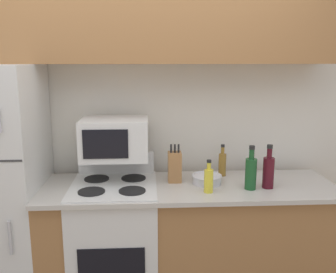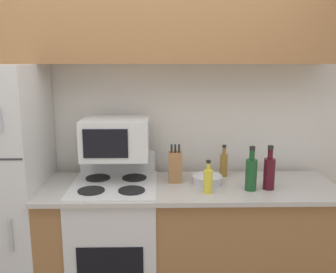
{
  "view_description": "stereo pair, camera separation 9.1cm",
  "coord_description": "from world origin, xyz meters",
  "px_view_note": "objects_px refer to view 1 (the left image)",
  "views": [
    {
      "loc": [
        0.04,
        -2.18,
        1.77
      ],
      "look_at": [
        0.18,
        0.27,
        1.26
      ],
      "focal_mm": 40.0,
      "sensor_mm": 36.0,
      "label": 1
    },
    {
      "loc": [
        0.13,
        -2.18,
        1.77
      ],
      "look_at": [
        0.18,
        0.27,
        1.26
      ],
      "focal_mm": 40.0,
      "sensor_mm": 36.0,
      "label": 2
    }
  ],
  "objects_px": {
    "bottle_wine_green": "(251,172)",
    "stove": "(116,244)",
    "bowl": "(207,179)",
    "bottle_wine_red": "(268,171)",
    "bottle_cooking_spray": "(209,180)",
    "knife_block": "(175,167)",
    "microwave": "(115,138)",
    "bottle_vinegar": "(222,163)"
  },
  "relations": [
    {
      "from": "bottle_wine_green",
      "to": "stove",
      "type": "bearing_deg",
      "value": 173.48
    },
    {
      "from": "bowl",
      "to": "bottle_wine_red",
      "type": "height_order",
      "value": "bottle_wine_red"
    },
    {
      "from": "stove",
      "to": "bottle_wine_green",
      "type": "relative_size",
      "value": 3.59
    },
    {
      "from": "bowl",
      "to": "bottle_wine_red",
      "type": "distance_m",
      "value": 0.42
    },
    {
      "from": "bottle_cooking_spray",
      "to": "knife_block",
      "type": "bearing_deg",
      "value": 131.79
    },
    {
      "from": "microwave",
      "to": "bottle_vinegar",
      "type": "height_order",
      "value": "microwave"
    },
    {
      "from": "bowl",
      "to": "bottle_wine_green",
      "type": "distance_m",
      "value": 0.31
    },
    {
      "from": "bottle_wine_green",
      "to": "knife_block",
      "type": "bearing_deg",
      "value": 159.68
    },
    {
      "from": "bottle_vinegar",
      "to": "stove",
      "type": "bearing_deg",
      "value": -166.23
    },
    {
      "from": "microwave",
      "to": "bottle_cooking_spray",
      "type": "xyz_separation_m",
      "value": [
        0.63,
        -0.26,
        -0.23
      ]
    },
    {
      "from": "stove",
      "to": "knife_block",
      "type": "height_order",
      "value": "knife_block"
    },
    {
      "from": "bottle_wine_green",
      "to": "bowl",
      "type": "bearing_deg",
      "value": 155.14
    },
    {
      "from": "microwave",
      "to": "bowl",
      "type": "xyz_separation_m",
      "value": [
        0.64,
        -0.09,
        -0.28
      ]
    },
    {
      "from": "bottle_vinegar",
      "to": "bowl",
      "type": "bearing_deg",
      "value": -129.59
    },
    {
      "from": "bowl",
      "to": "bottle_vinegar",
      "type": "relative_size",
      "value": 0.88
    },
    {
      "from": "knife_block",
      "to": "bowl",
      "type": "height_order",
      "value": "knife_block"
    },
    {
      "from": "bottle_wine_green",
      "to": "bottle_vinegar",
      "type": "xyz_separation_m",
      "value": [
        -0.13,
        0.3,
        -0.02
      ]
    },
    {
      "from": "bottle_wine_red",
      "to": "bottle_cooking_spray",
      "type": "distance_m",
      "value": 0.42
    },
    {
      "from": "knife_block",
      "to": "bottle_vinegar",
      "type": "relative_size",
      "value": 1.15
    },
    {
      "from": "knife_block",
      "to": "bottle_cooking_spray",
      "type": "xyz_separation_m",
      "value": [
        0.21,
        -0.23,
        -0.02
      ]
    },
    {
      "from": "microwave",
      "to": "bottle_cooking_spray",
      "type": "height_order",
      "value": "microwave"
    },
    {
      "from": "bottle_wine_green",
      "to": "bottle_wine_red",
      "type": "bearing_deg",
      "value": 8.35
    },
    {
      "from": "stove",
      "to": "microwave",
      "type": "relative_size",
      "value": 2.33
    },
    {
      "from": "knife_block",
      "to": "bowl",
      "type": "xyz_separation_m",
      "value": [
        0.22,
        -0.06,
        -0.08
      ]
    },
    {
      "from": "knife_block",
      "to": "bottle_vinegar",
      "type": "height_order",
      "value": "knife_block"
    },
    {
      "from": "bottle_vinegar",
      "to": "bottle_wine_red",
      "type": "height_order",
      "value": "bottle_wine_red"
    },
    {
      "from": "knife_block",
      "to": "bottle_wine_green",
      "type": "distance_m",
      "value": 0.53
    },
    {
      "from": "bottle_vinegar",
      "to": "bottle_cooking_spray",
      "type": "bearing_deg",
      "value": -114.75
    },
    {
      "from": "bowl",
      "to": "bottle_vinegar",
      "type": "xyz_separation_m",
      "value": [
        0.14,
        0.17,
        0.06
      ]
    },
    {
      "from": "knife_block",
      "to": "bottle_cooking_spray",
      "type": "distance_m",
      "value": 0.31
    },
    {
      "from": "stove",
      "to": "bottle_wine_red",
      "type": "xyz_separation_m",
      "value": [
        1.05,
        -0.09,
        0.55
      ]
    },
    {
      "from": "microwave",
      "to": "bottle_wine_green",
      "type": "bearing_deg",
      "value": -13.3
    },
    {
      "from": "stove",
      "to": "knife_block",
      "type": "bearing_deg",
      "value": 10.44
    },
    {
      "from": "bottle_wine_green",
      "to": "bottle_wine_red",
      "type": "height_order",
      "value": "same"
    },
    {
      "from": "stove",
      "to": "bowl",
      "type": "distance_m",
      "value": 0.8
    },
    {
      "from": "stove",
      "to": "knife_block",
      "type": "relative_size",
      "value": 3.91
    },
    {
      "from": "bottle_wine_red",
      "to": "knife_block",
      "type": "bearing_deg",
      "value": 165.11
    },
    {
      "from": "knife_block",
      "to": "bottle_wine_red",
      "type": "distance_m",
      "value": 0.65
    },
    {
      "from": "microwave",
      "to": "stove",
      "type": "bearing_deg",
      "value": -93.79
    },
    {
      "from": "bowl",
      "to": "bottle_cooking_spray",
      "type": "distance_m",
      "value": 0.18
    },
    {
      "from": "stove",
      "to": "bottle_cooking_spray",
      "type": "relative_size",
      "value": 4.9
    },
    {
      "from": "bowl",
      "to": "bottle_vinegar",
      "type": "height_order",
      "value": "bottle_vinegar"
    }
  ]
}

